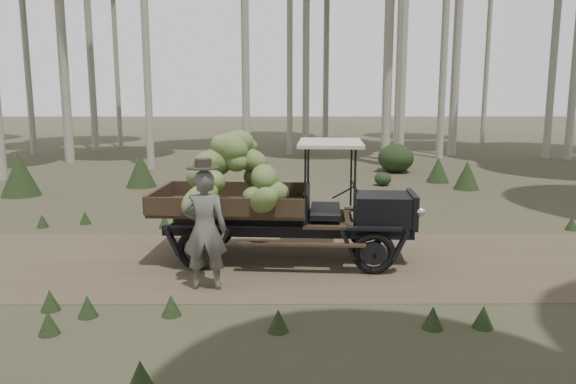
% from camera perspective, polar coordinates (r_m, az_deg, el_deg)
% --- Properties ---
extents(ground, '(120.00, 120.00, 0.00)m').
position_cam_1_polar(ground, '(10.02, 2.57, -7.16)').
color(ground, '#473D2B').
rests_on(ground, ground).
extents(dirt_track, '(70.00, 4.00, 0.01)m').
position_cam_1_polar(dirt_track, '(10.02, 2.57, -7.14)').
color(dirt_track, brown).
rests_on(dirt_track, ground).
extents(banana_truck, '(4.77, 2.36, 2.39)m').
position_cam_1_polar(banana_truck, '(9.84, -2.91, 0.63)').
color(banana_truck, black).
rests_on(banana_truck, ground).
extents(farmer, '(0.68, 0.50, 2.01)m').
position_cam_1_polar(farmer, '(8.57, -8.46, -3.67)').
color(farmer, '#585750').
rests_on(farmer, ground).
extents(undergrowth, '(21.08, 24.99, 1.35)m').
position_cam_1_polar(undergrowth, '(9.57, -1.34, -4.66)').
color(undergrowth, '#233319').
rests_on(undergrowth, ground).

